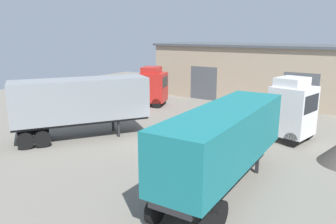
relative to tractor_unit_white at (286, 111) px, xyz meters
name	(u,v)px	position (x,y,z in m)	size (l,w,h in m)	color
ground_plane	(172,141)	(-6.17, -4.64, -2.02)	(60.00, 60.00, 0.00)	slate
warehouse_building	(261,72)	(-6.17, 13.32, 0.98)	(23.45, 8.43, 5.98)	tan
tractor_unit_white	(286,111)	(0.00, 0.00, 0.00)	(6.97, 3.76, 4.31)	silver
container_trailer_green	(80,101)	(-11.78, -7.49, 0.59)	(7.03, 8.94, 4.13)	gray
container_trailer_black	(224,139)	(-0.31, -9.25, 0.46)	(2.84, 9.74, 3.87)	#197075
tractor_unit_red	(149,87)	(-14.38, 3.61, -0.20)	(6.96, 4.67, 3.89)	red
traffic_cone	(223,145)	(-2.68, -4.09, -1.77)	(0.40, 0.40, 0.55)	black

